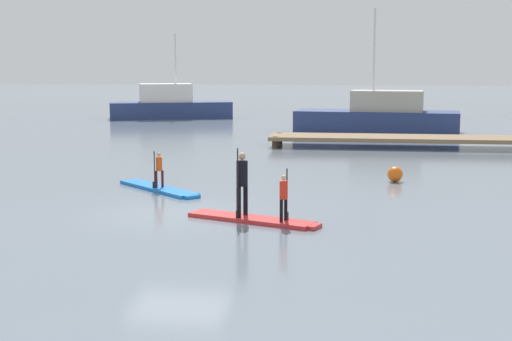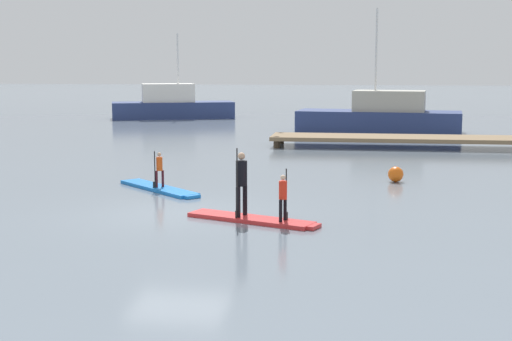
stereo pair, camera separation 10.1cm
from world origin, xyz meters
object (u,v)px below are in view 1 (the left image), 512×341
Objects in this scene: paddleboard_near at (159,189)px; paddler_child_solo at (159,168)px; mooring_buoy_near at (395,174)px; paddleboard_far at (253,219)px; paddler_adult at (242,180)px; fishing_boat_green_midground at (379,116)px; paddler_child_front at (284,195)px; fishing_boat_white_large at (169,105)px.

paddler_child_solo is (0.00, -0.02, 0.63)m from paddleboard_near.
paddler_child_solo reaches higher than mooring_buoy_near.
paddler_child_solo is 0.32× the size of paddleboard_far.
paddleboard_near is 5.27m from paddleboard_far.
paddler_adult reaches higher than mooring_buoy_near.
paddler_child_solo is 0.65× the size of paddler_adult.
paddler_child_solo is at bearing -109.35° from fishing_boat_green_midground.
paddleboard_near is 5.08m from paddler_adult.
paddler_adult is at bearing -99.47° from fishing_boat_green_midground.
paddleboard_near is at bearing 130.63° from paddleboard_far.
paddler_child_front is (4.19, -4.29, 0.67)m from paddleboard_near.
fishing_boat_white_large reaches higher than paddleboard_near.
mooring_buoy_near is at bearing 19.94° from paddler_child_solo.
paddleboard_near is 0.35× the size of fishing_boat_white_large.
paddleboard_far is at bearing 159.19° from paddler_child_front.
fishing_boat_green_midground is (14.33, -8.53, -0.04)m from fishing_boat_white_large.
paddler_adult is (3.13, -3.89, 0.95)m from paddleboard_near.
paddleboard_near and paddleboard_far have the same top height.
paddleboard_near is 0.63m from paddler_child_solo.
mooring_buoy_near is (4.01, 6.46, -0.75)m from paddler_adult.
mooring_buoy_near is at bearing 66.71° from paddler_child_front.
fishing_boat_white_large reaches higher than paddler_child_front.
paddleboard_far is 0.36× the size of fishing_boat_green_midground.
paddler_child_front is at bearing -45.64° from paddleboard_near.
fishing_boat_green_midground is 17.89m from mooring_buoy_near.
paddler_adult is at bearing 159.56° from paddleboard_far.
paddler_child_solo is 21.70m from fishing_boat_green_midground.
paddleboard_far is at bearing -72.23° from fishing_boat_white_large.
paddler_child_front is 35.15m from fishing_boat_white_large.
fishing_boat_white_large is (-7.14, 29.00, 0.24)m from paddler_child_solo.
paddleboard_near is 2.51× the size of paddler_child_front.
fishing_boat_white_large is at bearing 103.84° from paddler_child_solo.
mooring_buoy_near is at bearing -90.15° from fishing_boat_green_midground.
fishing_boat_green_midground reaches higher than paddler_child_front.
mooring_buoy_near is (14.29, -26.41, -0.67)m from fishing_boat_white_large.
paddler_adult reaches higher than paddleboard_near.
paddleboard_far is (3.43, -3.98, -0.63)m from paddler_child_solo.
paddleboard_far is 2.74× the size of paddler_child_front.
fishing_boat_green_midground is at bearing 80.53° from paddler_adult.
paddler_child_solo is at bearing -160.06° from mooring_buoy_near.
paddler_adult is (3.13, -3.87, 0.31)m from paddler_child_solo.
mooring_buoy_near reaches higher than paddleboard_near.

